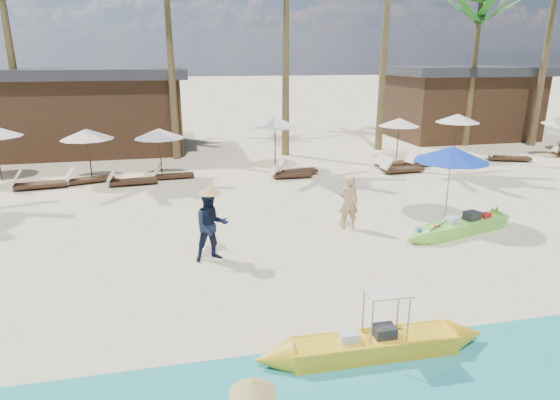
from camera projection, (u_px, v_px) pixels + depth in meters
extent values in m
plane|color=beige|center=(330.00, 278.00, 10.72)|extent=(240.00, 240.00, 0.00)
cube|color=#70D842|center=(462.00, 227.00, 13.39)|extent=(3.00, 1.39, 0.35)
cube|color=white|center=(462.00, 227.00, 13.38)|extent=(2.56, 1.11, 0.16)
cube|color=#262628|center=(472.00, 217.00, 13.48)|extent=(0.49, 0.43, 0.33)
cube|color=silver|center=(452.00, 222.00, 13.20)|extent=(0.39, 0.36, 0.26)
cube|color=red|center=(485.00, 217.00, 13.69)|extent=(0.33, 0.30, 0.20)
cylinder|color=red|center=(437.00, 228.00, 12.97)|extent=(0.20, 0.20, 0.08)
cylinder|color=#262628|center=(433.00, 230.00, 12.79)|extent=(0.19, 0.19, 0.07)
sphere|color=tan|center=(425.00, 230.00, 12.69)|extent=(0.17, 0.17, 0.17)
cylinder|color=gold|center=(492.00, 214.00, 14.00)|extent=(0.13, 0.13, 0.17)
cylinder|color=gold|center=(496.00, 213.00, 14.09)|extent=(0.13, 0.13, 0.17)
cube|color=gold|center=(373.00, 346.00, 7.90)|extent=(2.87, 0.64, 0.34)
cube|color=white|center=(373.00, 345.00, 7.89)|extent=(2.47, 0.47, 0.15)
cube|color=#262628|center=(384.00, 333.00, 7.86)|extent=(0.37, 0.30, 0.27)
cube|color=silver|center=(348.00, 338.00, 7.75)|extent=(0.29, 0.26, 0.23)
cube|color=beige|center=(387.00, 292.00, 7.64)|extent=(0.73, 0.51, 0.03)
imported|color=tan|center=(349.00, 202.00, 13.61)|extent=(0.61, 0.43, 1.60)
imported|color=#131B34|center=(211.00, 226.00, 11.44)|extent=(0.97, 0.82, 1.77)
cylinder|color=#99999E|center=(448.00, 186.00, 14.01)|extent=(0.05, 0.05, 2.29)
cone|color=#1232A9|center=(451.00, 154.00, 13.72)|extent=(2.19, 2.19, 0.45)
cube|color=#3C2318|center=(41.00, 185.00, 17.95)|extent=(1.92, 0.83, 0.13)
cube|color=beige|center=(16.00, 178.00, 17.59)|extent=(0.49, 0.65, 0.54)
cylinder|color=#3C2318|center=(90.00, 156.00, 18.79)|extent=(0.05, 0.05, 2.08)
cone|color=beige|center=(87.00, 134.00, 18.53)|extent=(2.08, 2.08, 0.42)
cube|color=#3C2318|center=(91.00, 179.00, 18.80)|extent=(1.81, 1.05, 0.12)
cube|color=beige|center=(70.00, 174.00, 18.35)|extent=(0.54, 0.65, 0.50)
cube|color=#3C2318|center=(134.00, 181.00, 18.48)|extent=(1.85, 0.75, 0.13)
cube|color=beige|center=(112.00, 175.00, 18.16)|extent=(0.46, 0.62, 0.53)
cylinder|color=#3C2318|center=(161.00, 154.00, 19.31)|extent=(0.05, 0.05, 2.02)
cone|color=beige|center=(159.00, 133.00, 19.06)|extent=(2.02, 2.02, 0.40)
cube|color=#3C2318|center=(175.00, 175.00, 19.43)|extent=(1.59, 0.60, 0.11)
cube|color=beige|center=(157.00, 170.00, 19.17)|extent=(0.38, 0.52, 0.45)
cylinder|color=#3C2318|center=(275.00, 143.00, 21.10)|extent=(0.06, 0.06, 2.25)
cone|color=beige|center=(275.00, 122.00, 20.82)|extent=(2.25, 2.25, 0.45)
cube|color=#3C2318|center=(292.00, 175.00, 19.55)|extent=(1.64, 0.54, 0.12)
cube|color=beige|center=(275.00, 169.00, 19.33)|extent=(0.37, 0.53, 0.48)
cube|color=#3C2318|center=(297.00, 171.00, 20.06)|extent=(1.81, 0.80, 0.12)
cube|color=beige|center=(280.00, 166.00, 19.71)|extent=(0.47, 0.62, 0.51)
cylinder|color=#3C2318|center=(398.00, 140.00, 22.90)|extent=(0.05, 0.05, 1.97)
cone|color=beige|center=(399.00, 122.00, 22.65)|extent=(1.97, 1.97, 0.39)
cube|color=#3C2318|center=(403.00, 169.00, 20.43)|extent=(1.85, 0.72, 0.13)
cube|color=beige|center=(387.00, 163.00, 20.12)|extent=(0.45, 0.61, 0.53)
cube|color=#3C2318|center=(392.00, 164.00, 21.52)|extent=(1.69, 0.96, 0.11)
cube|color=beige|center=(380.00, 159.00, 21.11)|extent=(0.50, 0.60, 0.47)
cylinder|color=#3C2318|center=(456.00, 137.00, 23.18)|extent=(0.05, 0.05, 2.14)
cone|color=beige|center=(458.00, 118.00, 22.91)|extent=(2.14, 2.14, 0.43)
cube|color=#3C2318|center=(425.00, 162.00, 21.74)|extent=(1.91, 1.02, 0.13)
cube|color=beige|center=(412.00, 157.00, 21.30)|extent=(0.54, 0.67, 0.53)
cube|color=#3C2318|center=(510.00, 158.00, 22.72)|extent=(1.94, 1.19, 0.13)
cube|color=beige|center=(493.00, 151.00, 22.73)|extent=(0.59, 0.70, 0.54)
cube|color=beige|center=(558.00, 147.00, 23.71)|extent=(0.51, 0.65, 0.52)
cone|color=brown|center=(9.00, 43.00, 21.10)|extent=(0.40, 0.40, 10.89)
cone|color=brown|center=(170.00, 53.00, 21.90)|extent=(0.40, 0.40, 10.08)
cone|color=brown|center=(286.00, 40.00, 22.60)|extent=(0.40, 0.40, 11.26)
cone|color=brown|center=(386.00, 22.00, 23.74)|extent=(0.40, 0.40, 13.16)
cone|color=brown|center=(473.00, 73.00, 25.70)|extent=(0.40, 0.40, 8.07)
cone|color=brown|center=(546.00, 48.00, 25.30)|extent=(0.40, 0.40, 10.64)
cube|color=#3C2318|center=(86.00, 115.00, 24.89)|extent=(10.00, 6.00, 3.80)
cube|color=#2D2D33|center=(80.00, 73.00, 24.26)|extent=(10.80, 6.60, 0.50)
cube|color=#3C2318|center=(457.00, 106.00, 29.35)|extent=(8.00, 6.00, 3.80)
cube|color=#2D2D33|center=(461.00, 71.00, 28.72)|extent=(8.80, 6.60, 0.50)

